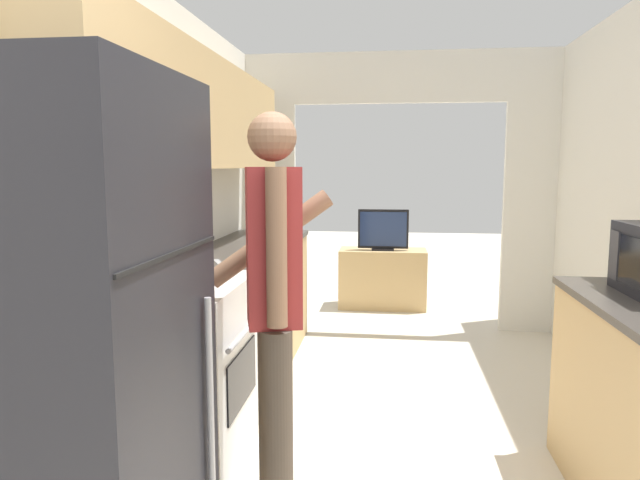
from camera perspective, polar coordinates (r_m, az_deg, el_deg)
wall_left at (r=3.13m, az=-17.32°, el=6.72°), size 0.38×6.65×2.50m
wall_far_with_doorway at (r=5.24m, az=7.76°, el=7.00°), size 3.18×0.06×2.50m
counter_left at (r=3.93m, az=-8.51°, el=-7.84°), size 0.62×3.15×0.93m
refrigerator at (r=1.85m, az=-25.21°, el=-12.82°), size 0.78×0.71×1.75m
range_oven at (r=2.98m, az=-13.80°, el=-12.84°), size 0.66×0.75×1.07m
person at (r=2.34m, az=-4.63°, el=-6.77°), size 0.54×0.44×1.70m
tv_cabinet at (r=6.10m, az=6.27°, el=-3.82°), size 0.91×0.42×0.62m
television at (r=5.98m, az=6.34°, el=0.98°), size 0.52×0.16×0.43m
knife at (r=3.31m, az=-10.63°, el=-2.42°), size 0.13×0.33×0.02m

